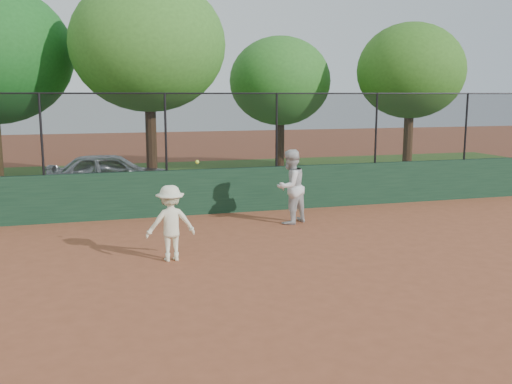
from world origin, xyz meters
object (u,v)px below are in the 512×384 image
object	(u,v)px
player_second	(290,187)
tree_3	(280,81)
player_main	(171,223)
parked_car	(111,174)
tree_2	(148,45)
tree_4	(411,71)

from	to	relation	value
player_second	tree_3	bearing A→B (deg)	-138.92
player_main	tree_3	size ratio (longest dim) A/B	0.36
parked_car	tree_3	xyz separation A→B (m)	(6.80, 3.39, 2.99)
parked_car	tree_2	world-z (taller)	tree_2
tree_2	player_second	bearing A→B (deg)	-65.23
tree_3	player_main	bearing A→B (deg)	-118.15
tree_2	tree_3	world-z (taller)	tree_2
parked_car	tree_3	size ratio (longest dim) A/B	0.73
tree_2	player_main	bearing A→B (deg)	-93.79
parked_car	player_main	world-z (taller)	player_main
tree_3	tree_4	world-z (taller)	tree_4
tree_2	tree_4	distance (m)	9.77
player_second	tree_4	distance (m)	9.89
tree_4	parked_car	bearing A→B (deg)	-175.99
parked_car	player_second	bearing A→B (deg)	-138.43
tree_4	player_second	bearing A→B (deg)	-138.32
player_second	player_main	size ratio (longest dim) A/B	0.93
player_second	tree_2	bearing A→B (deg)	-96.98
player_main	tree_3	world-z (taller)	tree_3
player_second	tree_4	xyz separation A→B (m)	(7.02, 6.25, 3.09)
player_main	tree_2	world-z (taller)	tree_2
tree_2	tree_4	size ratio (longest dim) A/B	1.18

